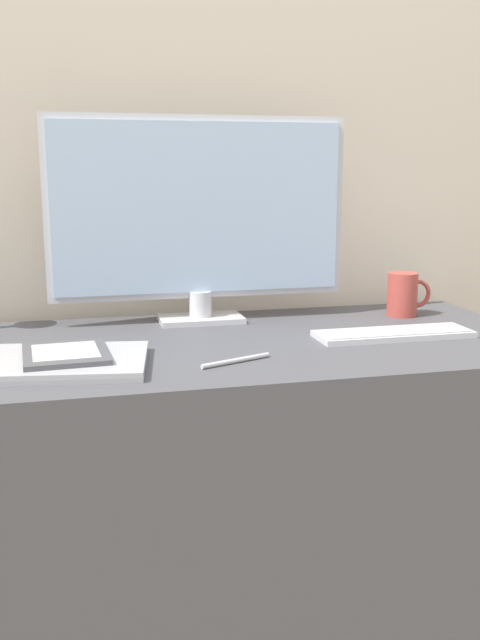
# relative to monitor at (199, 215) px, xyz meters

# --- Properties ---
(wall_back) EXTENTS (3.60, 0.05, 2.40)m
(wall_back) POSITION_rel_monitor_xyz_m (-0.01, 0.15, 0.23)
(wall_back) COLOR beige
(wall_back) RESTS_ON ground_plane
(desk) EXTENTS (1.35, 0.60, 0.73)m
(desk) POSITION_rel_monitor_xyz_m (-0.01, -0.21, -0.60)
(desk) COLOR #4C4C51
(desk) RESTS_ON ground_plane
(monitor) EXTENTS (0.67, 0.11, 0.45)m
(monitor) POSITION_rel_monitor_xyz_m (0.00, 0.00, 0.00)
(monitor) COLOR silver
(monitor) RESTS_ON desk
(keyboard) EXTENTS (0.33, 0.10, 0.01)m
(keyboard) POSITION_rel_monitor_xyz_m (0.36, -0.25, -0.23)
(keyboard) COLOR silver
(keyboard) RESTS_ON desk
(laptop) EXTENTS (0.33, 0.26, 0.02)m
(laptop) POSITION_rel_monitor_xyz_m (-0.31, -0.32, -0.23)
(laptop) COLOR #A3A3A8
(laptop) RESTS_ON desk
(ereader) EXTENTS (0.15, 0.18, 0.01)m
(ereader) POSITION_rel_monitor_xyz_m (-0.30, -0.31, -0.22)
(ereader) COLOR #4C4C51
(ereader) RESTS_ON laptop
(coffee_mug) EXTENTS (0.11, 0.07, 0.10)m
(coffee_mug) POSITION_rel_monitor_xyz_m (0.48, -0.05, -0.19)
(coffee_mug) COLOR #B7473D
(coffee_mug) RESTS_ON desk
(pen) EXTENTS (0.14, 0.06, 0.01)m
(pen) POSITION_rel_monitor_xyz_m (-0.00, -0.37, -0.24)
(pen) COLOR silver
(pen) RESTS_ON desk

